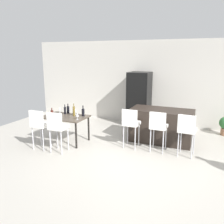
{
  "coord_description": "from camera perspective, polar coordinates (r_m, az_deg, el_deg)",
  "views": [
    {
      "loc": [
        1.71,
        -5.35,
        2.41
      ],
      "look_at": [
        -0.89,
        0.64,
        0.85
      ],
      "focal_mm": 38.61,
      "sensor_mm": 36.0,
      "label": 1
    }
  ],
  "objects": [
    {
      "name": "ground_plane",
      "position": [
        6.11,
        5.34,
        -9.85
      ],
      "size": [
        10.0,
        10.0,
        0.0
      ],
      "primitive_type": "plane",
      "color": "#ADA89E"
    },
    {
      "name": "back_wall",
      "position": [
        8.5,
        11.81,
        6.68
      ],
      "size": [
        10.0,
        0.12,
        2.9
      ],
      "primitive_type": "cube",
      "color": "beige",
      "rests_on": "ground_plane"
    },
    {
      "name": "kitchen_island",
      "position": [
        6.95,
        11.53,
        -3.13
      ],
      "size": [
        1.72,
        0.87,
        0.92
      ],
      "primitive_type": "cube",
      "color": "black",
      "rests_on": "ground_plane"
    },
    {
      "name": "bar_chair_left",
      "position": [
        6.28,
        4.46,
        -2.42
      ],
      "size": [
        0.4,
        0.4,
        1.05
      ],
      "color": "white",
      "rests_on": "ground_plane"
    },
    {
      "name": "bar_chair_middle",
      "position": [
        6.09,
        10.9,
        -3.12
      ],
      "size": [
        0.4,
        0.4,
        1.05
      ],
      "color": "white",
      "rests_on": "ground_plane"
    },
    {
      "name": "bar_chair_right",
      "position": [
        5.99,
        17.3,
        -3.78
      ],
      "size": [
        0.42,
        0.42,
        1.05
      ],
      "color": "white",
      "rests_on": "ground_plane"
    },
    {
      "name": "dining_table",
      "position": [
        6.85,
        -10.99,
        -1.59
      ],
      "size": [
        1.21,
        0.79,
        0.74
      ],
      "color": "#4C4238",
      "rests_on": "ground_plane"
    },
    {
      "name": "dining_chair_near",
      "position": [
        6.42,
        -16.83,
        -2.6
      ],
      "size": [
        0.41,
        0.41,
        1.05
      ],
      "color": "white",
      "rests_on": "ground_plane"
    },
    {
      "name": "dining_chair_far",
      "position": [
        6.09,
        -12.87,
        -3.22
      ],
      "size": [
        0.42,
        0.42,
        1.05
      ],
      "color": "white",
      "rests_on": "ground_plane"
    },
    {
      "name": "wine_bottle_left",
      "position": [
        6.73,
        -6.86,
        -0.05
      ],
      "size": [
        0.08,
        0.08,
        0.3
      ],
      "color": "black",
      "rests_on": "dining_table"
    },
    {
      "name": "wine_bottle_end",
      "position": [
        7.04,
        -11.08,
        0.4
      ],
      "size": [
        0.06,
        0.06,
        0.28
      ],
      "color": "black",
      "rests_on": "dining_table"
    },
    {
      "name": "wine_bottle_middle",
      "position": [
        6.81,
        -9.01,
        0.26
      ],
      "size": [
        0.07,
        0.07,
        0.34
      ],
      "color": "brown",
      "rests_on": "dining_table"
    },
    {
      "name": "wine_bottle_right",
      "position": [
        6.72,
        -14.01,
        -0.42
      ],
      "size": [
        0.08,
        0.08,
        0.27
      ],
      "color": "#471E19",
      "rests_on": "dining_table"
    },
    {
      "name": "wine_bottle_corner",
      "position": [
        7.13,
        -10.36,
        0.57
      ],
      "size": [
        0.08,
        0.08,
        0.28
      ],
      "color": "black",
      "rests_on": "dining_table"
    },
    {
      "name": "wine_glass_far",
      "position": [
        6.92,
        -8.68,
        0.39
      ],
      "size": [
        0.07,
        0.07,
        0.17
      ],
      "color": "silver",
      "rests_on": "dining_table"
    },
    {
      "name": "wine_glass_near",
      "position": [
        7.24,
        -12.27,
        0.81
      ],
      "size": [
        0.07,
        0.07,
        0.17
      ],
      "color": "silver",
      "rests_on": "dining_table"
    },
    {
      "name": "wine_glass_inner",
      "position": [
        6.4,
        -8.22,
        -0.66
      ],
      "size": [
        0.07,
        0.07,
        0.17
      ],
      "color": "silver",
      "rests_on": "dining_table"
    },
    {
      "name": "refrigerator",
      "position": [
        8.32,
        6.43,
        3.05
      ],
      "size": [
        0.72,
        0.68,
        1.84
      ],
      "primitive_type": "cube",
      "color": "black",
      "rests_on": "ground_plane"
    }
  ]
}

